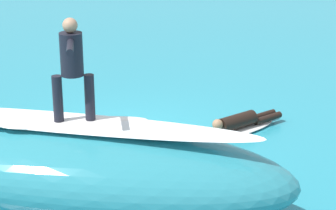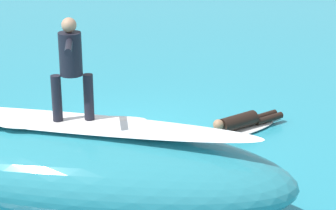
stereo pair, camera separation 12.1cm
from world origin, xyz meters
TOP-DOWN VIEW (x-y plane):
  - ground_plane at (0.00, 0.00)m, footprint 120.00×120.00m
  - wave_crest at (0.32, 2.98)m, footprint 7.34×2.78m
  - wave_foam_lip at (0.32, 2.98)m, footprint 6.17×1.18m
  - surfboard_riding at (0.19, 2.99)m, footprint 2.28×1.09m
  - surfer_riding at (0.19, 2.99)m, footprint 0.62×1.48m
  - surfboard_paddling at (-2.10, -0.67)m, footprint 1.75×1.81m
  - surfer_paddling at (-2.20, -0.77)m, footprint 1.40×1.46m
  - foam_patch_mid at (-0.34, 1.56)m, footprint 0.68×0.96m
  - foam_patch_far at (0.08, -0.11)m, footprint 0.75×0.77m

SIDE VIEW (x-z plane):
  - ground_plane at x=0.00m, z-range 0.00..0.00m
  - surfboard_paddling at x=-2.10m, z-range 0.00..0.10m
  - foam_patch_mid at x=-0.34m, z-range 0.00..0.16m
  - foam_patch_far at x=0.08m, z-range 0.00..0.16m
  - surfer_paddling at x=-2.20m, z-range 0.07..0.40m
  - wave_crest at x=0.32m, z-range 0.00..1.45m
  - wave_foam_lip at x=0.32m, z-range 1.45..1.53m
  - surfboard_riding at x=0.19m, z-range 1.45..1.54m
  - surfer_riding at x=0.19m, z-range 1.67..3.27m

